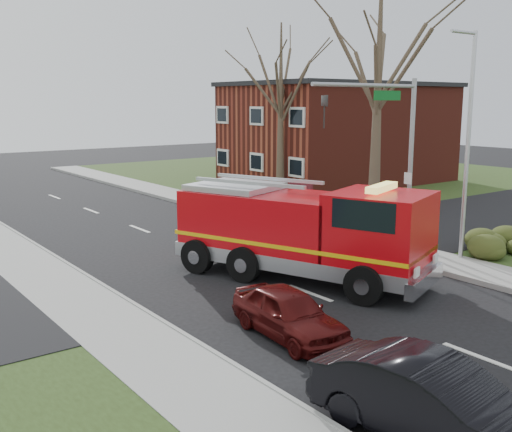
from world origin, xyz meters
TOP-DOWN VIEW (x-y plane):
  - ground at (0.00, 0.00)m, footprint 120.00×120.00m
  - sidewalk_right at (6.20, 0.00)m, footprint 2.40×80.00m
  - sidewalk_left at (-6.20, 0.00)m, footprint 2.40×80.00m
  - brick_building at (19.00, 18.00)m, footprint 15.40×10.40m
  - health_center_sign at (10.50, 12.50)m, footprint 0.12×2.00m
  - hedge_corner at (9.00, -1.00)m, footprint 2.80×2.00m
  - bare_tree_near at (9.50, 6.00)m, footprint 6.00×6.00m
  - bare_tree_far at (11.00, 15.00)m, footprint 5.25×5.25m
  - traffic_signal_mast at (5.21, 1.50)m, footprint 5.29×0.18m
  - streetlight_pole at (7.14, -0.50)m, footprint 1.48×0.16m
  - fire_engine at (0.91, 1.35)m, footprint 5.72×9.01m
  - parked_car_maroon at (-2.80, -2.30)m, footprint 1.79×3.84m
  - parked_car_gray at (-3.89, -7.56)m, footprint 2.19×4.75m

SIDE VIEW (x-z plane):
  - ground at x=0.00m, z-range 0.00..0.00m
  - sidewalk_right at x=6.20m, z-range 0.00..0.15m
  - sidewalk_left at x=-6.20m, z-range 0.00..0.15m
  - hedge_corner at x=9.00m, z-range 0.13..1.03m
  - parked_car_maroon at x=-2.80m, z-range 0.00..1.27m
  - parked_car_gray at x=-3.89m, z-range 0.00..1.51m
  - health_center_sign at x=10.50m, z-range 0.18..1.58m
  - fire_engine at x=0.91m, z-range -0.16..3.28m
  - brick_building at x=19.00m, z-range 0.03..7.28m
  - streetlight_pole at x=7.14m, z-range 0.35..8.75m
  - traffic_signal_mast at x=5.21m, z-range 1.31..8.11m
  - bare_tree_far at x=11.00m, z-range 1.24..11.74m
  - bare_tree_near at x=9.50m, z-range 1.41..13.41m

